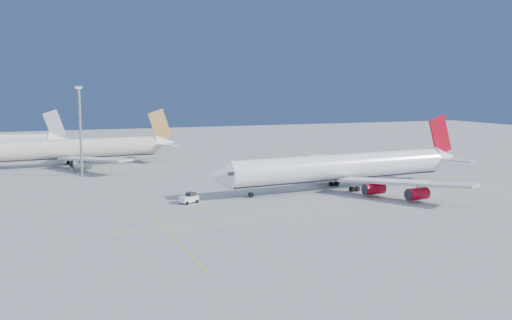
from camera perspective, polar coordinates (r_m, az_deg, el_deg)
name	(u,v)px	position (r m, az deg, el deg)	size (l,w,h in m)	color
ground	(324,200)	(133.07, 6.79, -4.04)	(500.00, 500.00, 0.00)	slate
taxiway_lines	(255,200)	(132.64, -0.14, -4.02)	(118.86, 140.00, 0.02)	yellow
airliner_virgin	(346,167)	(148.64, 8.99, -0.70)	(75.40, 67.50, 18.59)	white
airliner_etihad	(73,149)	(199.14, -17.80, 1.06)	(71.18, 65.65, 18.57)	beige
pushback_tug	(189,198)	(129.94, -6.69, -3.81)	(4.75, 3.99, 2.39)	white
light_mast	(80,123)	(173.65, -17.18, 3.52)	(2.29, 2.29, 26.46)	gray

